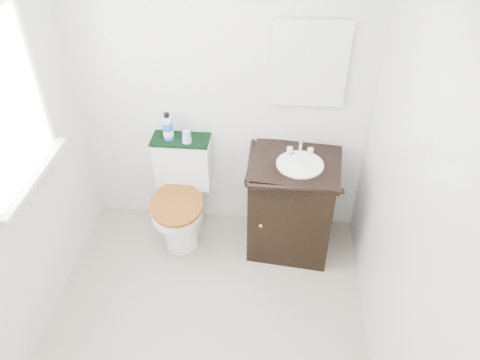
% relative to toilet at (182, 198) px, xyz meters
% --- Properties ---
extents(floor, '(2.40, 2.40, 0.00)m').
position_rel_toilet_xyz_m(floor, '(0.31, -0.97, -0.37)').
color(floor, '#AAA189').
rests_on(floor, ground).
extents(wall_back, '(2.40, 0.00, 2.40)m').
position_rel_toilet_xyz_m(wall_back, '(0.31, 0.23, 0.83)').
color(wall_back, silver).
rests_on(wall_back, ground).
extents(wall_right, '(0.00, 2.40, 2.40)m').
position_rel_toilet_xyz_m(wall_right, '(1.41, -0.97, 0.83)').
color(wall_right, silver).
rests_on(wall_right, ground).
extents(window, '(0.02, 0.70, 0.90)m').
position_rel_toilet_xyz_m(window, '(-0.76, -0.72, 1.18)').
color(window, white).
rests_on(window, wall_left).
extents(mirror, '(0.50, 0.02, 0.60)m').
position_rel_toilet_xyz_m(mirror, '(0.92, 0.21, 1.08)').
color(mirror, silver).
rests_on(mirror, wall_back).
extents(toilet, '(0.48, 0.67, 0.83)m').
position_rel_toilet_xyz_m(toilet, '(0.00, 0.00, 0.00)').
color(toilet, white).
rests_on(toilet, floor).
extents(vanity, '(0.70, 0.62, 0.92)m').
position_rel_toilet_xyz_m(vanity, '(0.87, -0.06, 0.07)').
color(vanity, black).
rests_on(vanity, floor).
extents(trash_bin, '(0.26, 0.23, 0.31)m').
position_rel_toilet_xyz_m(trash_bin, '(0.76, -0.17, -0.21)').
color(trash_bin, white).
rests_on(trash_bin, floor).
extents(towel, '(0.44, 0.22, 0.02)m').
position_rel_toilet_xyz_m(towel, '(0.00, 0.12, 0.48)').
color(towel, black).
rests_on(towel, toilet).
extents(mouthwash_bottle, '(0.08, 0.08, 0.22)m').
position_rel_toilet_xyz_m(mouthwash_bottle, '(-0.09, 0.12, 0.59)').
color(mouthwash_bottle, blue).
rests_on(mouthwash_bottle, towel).
extents(cup, '(0.07, 0.07, 0.09)m').
position_rel_toilet_xyz_m(cup, '(0.06, 0.09, 0.53)').
color(cup, '#87AFDE').
rests_on(cup, towel).
extents(soap_bar, '(0.07, 0.04, 0.02)m').
position_rel_toilet_xyz_m(soap_bar, '(0.84, 0.03, 0.47)').
color(soap_bar, '#186875').
rests_on(soap_bar, vanity).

